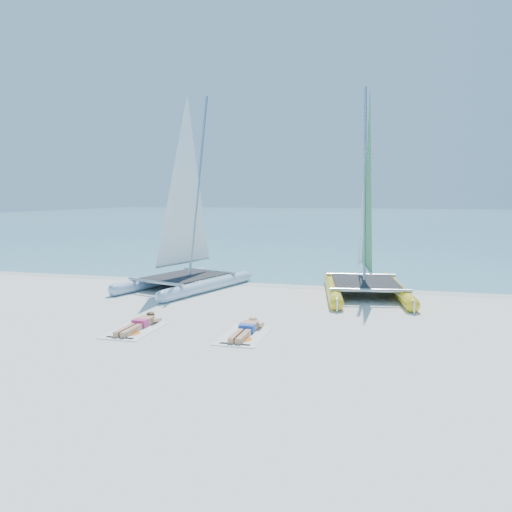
{
  "coord_description": "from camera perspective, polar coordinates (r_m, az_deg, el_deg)",
  "views": [
    {
      "loc": [
        3.23,
        -12.56,
        3.29
      ],
      "look_at": [
        -0.4,
        1.2,
        1.57
      ],
      "focal_mm": 35.0,
      "sensor_mm": 36.0,
      "label": 1
    }
  ],
  "objects": [
    {
      "name": "ground",
      "position": [
        13.38,
        0.33,
        -7.35
      ],
      "size": [
        140.0,
        140.0,
        0.0
      ],
      "primitive_type": "plane",
      "color": "silver",
      "rests_on": "ground"
    },
    {
      "name": "sea",
      "position": [
        75.7,
        12.32,
        4.25
      ],
      "size": [
        140.0,
        115.0,
        0.01
      ],
      "primitive_type": "cube",
      "color": "#7DC7D0",
      "rests_on": "ground"
    },
    {
      "name": "wet_sand_strip",
      "position": [
        18.64,
        4.55,
        -3.29
      ],
      "size": [
        140.0,
        1.4,
        0.01
      ],
      "primitive_type": "cube",
      "color": "silver",
      "rests_on": "ground"
    },
    {
      "name": "catamaran_blue",
      "position": [
        17.88,
        -8.02,
        3.11
      ],
      "size": [
        3.96,
        5.75,
        7.14
      ],
      "rotation": [
        0.0,
        0.0,
        -0.31
      ],
      "color": "#AEC4E5",
      "rests_on": "ground"
    },
    {
      "name": "catamaran_yellow",
      "position": [
        17.28,
        12.34,
        3.42
      ],
      "size": [
        3.33,
        5.85,
        7.27
      ],
      "rotation": [
        0.0,
        0.0,
        0.15
      ],
      "color": "yellow",
      "rests_on": "ground"
    },
    {
      "name": "towel_a",
      "position": [
        12.77,
        -13.6,
        -8.2
      ],
      "size": [
        1.0,
        1.85,
        0.02
      ],
      "primitive_type": "cube",
      "color": "white",
      "rests_on": "ground"
    },
    {
      "name": "sunbather_a",
      "position": [
        12.91,
        -13.21,
        -7.53
      ],
      "size": [
        0.37,
        1.73,
        0.26
      ],
      "color": "tan",
      "rests_on": "towel_a"
    },
    {
      "name": "towel_b",
      "position": [
        11.94,
        -1.37,
        -9.07
      ],
      "size": [
        1.0,
        1.85,
        0.02
      ],
      "primitive_type": "cube",
      "color": "white",
      "rests_on": "ground"
    },
    {
      "name": "sunbather_b",
      "position": [
        12.09,
        -1.11,
        -8.33
      ],
      "size": [
        0.37,
        1.73,
        0.26
      ],
      "color": "tan",
      "rests_on": "towel_b"
    }
  ]
}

